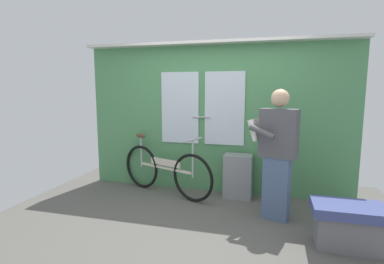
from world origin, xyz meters
TOP-DOWN VIEW (x-y plane):
  - ground_plane at (0.00, 0.00)m, footprint 5.08×3.87m
  - train_door_wall at (-0.01, 1.13)m, footprint 4.08×0.28m
  - bicycle_near_door at (-0.69, 0.77)m, footprint 1.62×0.73m
  - passenger_reading_newspaper at (0.92, 0.29)m, footprint 0.61×0.53m
  - trash_bin_by_wall at (0.39, 0.91)m, footprint 0.40×0.28m
  - bench_seat_corner at (1.63, -0.23)m, footprint 0.70×0.44m

SIDE VIEW (x-z plane):
  - ground_plane at x=0.00m, z-range -0.04..0.00m
  - bench_seat_corner at x=1.63m, z-range 0.02..0.47m
  - trash_bin_by_wall at x=0.39m, z-range 0.00..0.64m
  - bicycle_near_door at x=-0.69m, z-range -0.08..0.82m
  - passenger_reading_newspaper at x=0.92m, z-range 0.04..1.64m
  - train_door_wall at x=-0.01m, z-range 0.05..2.33m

